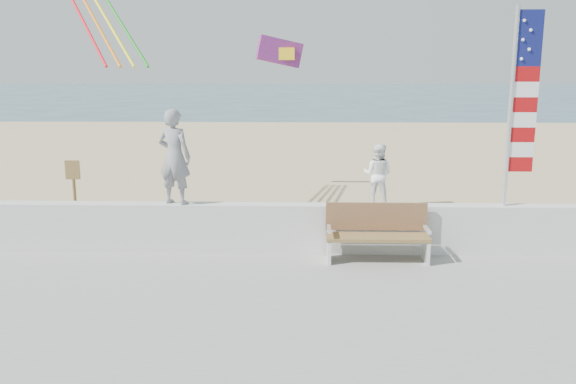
% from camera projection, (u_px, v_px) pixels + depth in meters
% --- Properties ---
extents(ground, '(220.00, 220.00, 0.00)m').
position_uv_depth(ground, '(272.00, 301.00, 9.41)').
color(ground, '#315162').
rests_on(ground, ground).
extents(sand, '(90.00, 40.00, 0.08)m').
position_uv_depth(sand, '(288.00, 185.00, 18.21)').
color(sand, tan).
rests_on(sand, ground).
extents(seawall, '(30.00, 0.35, 0.90)m').
position_uv_depth(seawall, '(277.00, 228.00, 11.24)').
color(seawall, silver).
rests_on(seawall, boardwalk).
extents(adult, '(0.74, 0.60, 1.74)m').
position_uv_depth(adult, '(174.00, 157.00, 11.02)').
color(adult, gray).
rests_on(adult, seawall).
extents(child, '(0.66, 0.58, 1.13)m').
position_uv_depth(child, '(378.00, 174.00, 10.99)').
color(child, white).
rests_on(child, seawall).
extents(bench, '(1.80, 0.57, 1.00)m').
position_uv_depth(bench, '(377.00, 232.00, 10.74)').
color(bench, olive).
rests_on(bench, boardwalk).
extents(flag, '(0.50, 0.08, 3.50)m').
position_uv_depth(flag, '(519.00, 99.00, 10.65)').
color(flag, silver).
rests_on(flag, seawall).
extents(parafoil_kite, '(1.07, 0.49, 0.71)m').
position_uv_depth(parafoil_kite, '(281.00, 52.00, 13.34)').
color(parafoil_kite, red).
rests_on(parafoil_kite, ground).
extents(sign, '(0.32, 0.07, 1.46)m').
position_uv_depth(sign, '(74.00, 187.00, 13.39)').
color(sign, brown).
rests_on(sign, sand).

